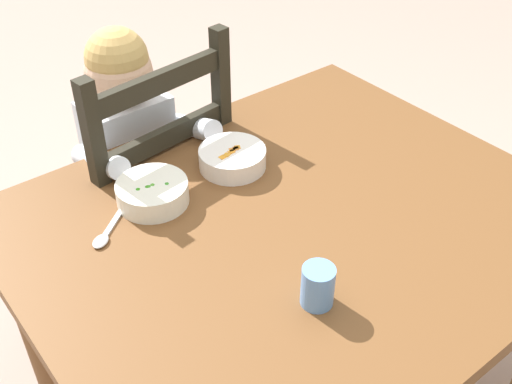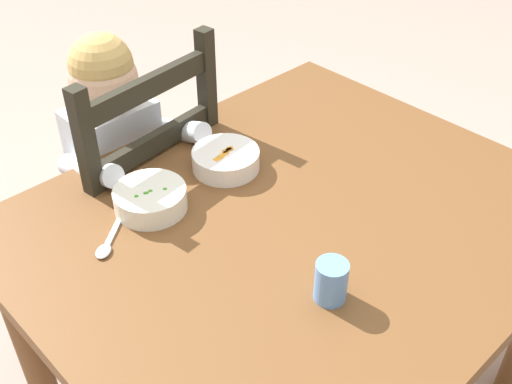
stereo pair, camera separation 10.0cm
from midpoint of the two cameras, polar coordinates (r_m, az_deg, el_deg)
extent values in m
cube|color=brown|center=(1.35, 5.68, -3.02)|extent=(1.15, 0.97, 0.04)
cylinder|color=brown|center=(1.68, -18.13, -11.80)|extent=(0.07, 0.07, 0.67)
cylinder|color=brown|center=(2.08, 7.56, 0.96)|extent=(0.07, 0.07, 0.67)
cube|color=black|center=(1.82, -9.74, -0.41)|extent=(0.47, 0.47, 0.02)
cube|color=black|center=(2.17, -8.19, -0.87)|extent=(0.04, 0.04, 0.45)
cube|color=black|center=(2.03, -16.58, -5.59)|extent=(0.04, 0.04, 0.45)
cube|color=black|center=(1.95, -1.17, -5.78)|extent=(0.04, 0.04, 0.45)
cube|color=black|center=(1.79, -10.09, -11.65)|extent=(0.04, 0.04, 0.45)
cube|color=black|center=(1.65, -1.39, 6.79)|extent=(0.04, 0.04, 0.50)
cube|color=black|center=(1.46, -12.17, 1.18)|extent=(0.04, 0.04, 0.50)
cube|color=black|center=(1.46, -6.95, 9.97)|extent=(0.36, 0.07, 0.05)
cube|color=black|center=(1.53, -6.53, 4.96)|extent=(0.36, 0.07, 0.05)
cube|color=silver|center=(1.70, -9.82, 3.61)|extent=(0.22, 0.14, 0.32)
sphere|color=#DDAD8F|center=(1.58, -10.73, 10.71)|extent=(0.17, 0.17, 0.17)
sphere|color=tan|center=(1.57, -10.89, 11.95)|extent=(0.16, 0.16, 0.16)
cylinder|color=#3F4C72|center=(1.85, -8.12, -8.76)|extent=(0.07, 0.07, 0.47)
cylinder|color=#3F4C72|center=(1.89, -5.27, -7.31)|extent=(0.07, 0.07, 0.47)
cylinder|color=silver|center=(1.54, -12.41, 2.74)|extent=(0.06, 0.24, 0.13)
cylinder|color=silver|center=(1.64, -4.42, 6.01)|extent=(0.06, 0.24, 0.13)
cylinder|color=white|center=(1.37, -7.45, -0.13)|extent=(0.16, 0.16, 0.05)
cylinder|color=white|center=(1.38, -7.37, -0.86)|extent=(0.07, 0.07, 0.01)
cylinder|color=#418D27|center=(1.36, -7.47, 0.12)|extent=(0.13, 0.13, 0.03)
sphere|color=#37891D|center=(1.35, -7.89, 0.30)|extent=(0.01, 0.01, 0.01)
sphere|color=#3D8C27|center=(1.35, -7.77, 0.32)|extent=(0.01, 0.01, 0.01)
sphere|color=#4B982D|center=(1.35, -7.42, 0.48)|extent=(0.01, 0.01, 0.01)
sphere|color=#3C902C|center=(1.35, -6.10, 0.59)|extent=(0.01, 0.01, 0.01)
sphere|color=#34941B|center=(1.34, -8.71, 0.07)|extent=(0.01, 0.01, 0.01)
cylinder|color=white|center=(1.47, -0.23, 3.07)|extent=(0.16, 0.16, 0.05)
cylinder|color=white|center=(1.48, -0.23, 2.40)|extent=(0.07, 0.07, 0.01)
cylinder|color=orange|center=(1.46, -0.23, 3.30)|extent=(0.13, 0.13, 0.03)
cube|color=orange|center=(1.45, -0.23, 3.73)|extent=(0.02, 0.02, 0.01)
cube|color=orange|center=(1.45, -0.23, 3.56)|extent=(0.01, 0.01, 0.01)
cube|color=orange|center=(1.46, 0.09, 3.85)|extent=(0.02, 0.02, 0.01)
cube|color=orange|center=(1.43, -1.10, 3.03)|extent=(0.02, 0.02, 0.01)
cube|color=orange|center=(1.46, 0.23, 3.96)|extent=(0.02, 0.02, 0.01)
cube|color=orange|center=(1.44, -0.70, 3.26)|extent=(0.02, 0.02, 0.01)
cube|color=silver|center=(1.34, -10.84, -2.74)|extent=(0.08, 0.07, 0.00)
ellipsoid|color=silver|center=(1.29, -11.97, -4.53)|extent=(0.05, 0.05, 0.01)
cylinder|color=#6296DF|center=(1.14, 8.25, -8.64)|extent=(0.06, 0.06, 0.08)
camera|label=1|loc=(0.05, 92.18, -1.68)|focal=43.48mm
camera|label=2|loc=(0.05, -87.82, 1.68)|focal=43.48mm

